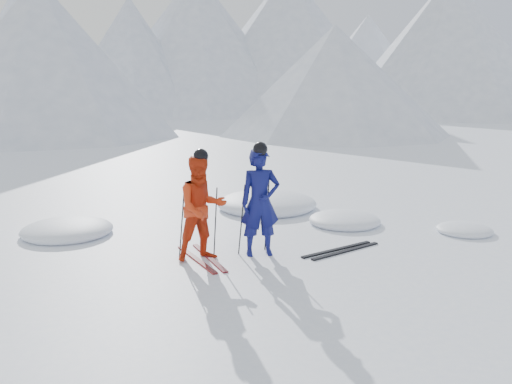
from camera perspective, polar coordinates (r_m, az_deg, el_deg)
name	(u,v)px	position (r m, az deg, el deg)	size (l,w,h in m)	color
ground	(342,246)	(10.62, 9.07, -5.63)	(160.00, 160.00, 0.00)	white
mountain_range	(165,37)	(45.40, -9.51, 15.84)	(106.15, 62.94, 15.53)	#B2BCD1
skier_blue	(260,202)	(9.73, 0.44, -1.09)	(0.72, 0.47, 1.96)	#0E1155
skier_red	(202,208)	(9.53, -5.72, -1.69)	(0.91, 0.71, 1.87)	red
pole_blue_left	(242,220)	(9.83, -1.52, -2.93)	(0.02, 0.02, 1.31)	black
pole_blue_right	(267,216)	(10.13, 1.16, -2.49)	(0.02, 0.02, 1.31)	black
pole_red_left	(182,224)	(9.75, -7.82, -3.33)	(0.02, 0.02, 1.25)	black
pole_red_right	(215,222)	(9.83, -4.29, -3.13)	(0.02, 0.02, 1.25)	black
ski_worn_left	(196,259)	(9.74, -6.29, -7.04)	(0.09, 1.70, 0.03)	black
ski_worn_right	(209,257)	(9.81, -4.94, -6.88)	(0.09, 1.70, 0.03)	black
ski_loose_a	(337,249)	(10.35, 8.52, -5.99)	(0.09, 1.70, 0.03)	black
ski_loose_b	(346,251)	(10.28, 9.44, -6.14)	(0.09, 1.70, 0.03)	black
snow_lumps	(246,217)	(12.72, -1.06, -2.64)	(9.19, 5.54, 0.55)	white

